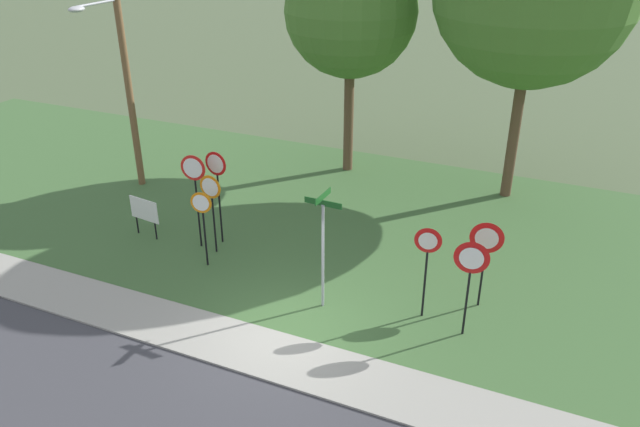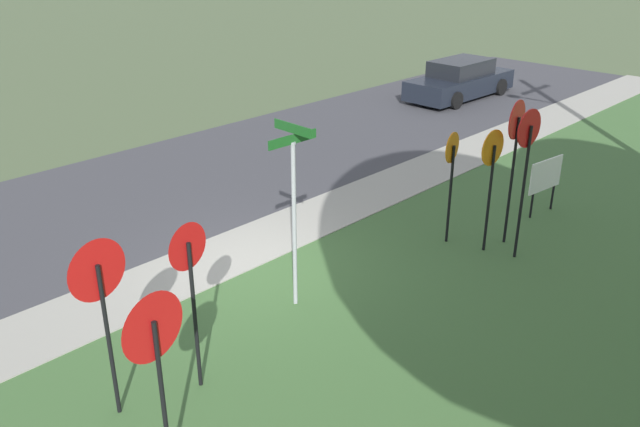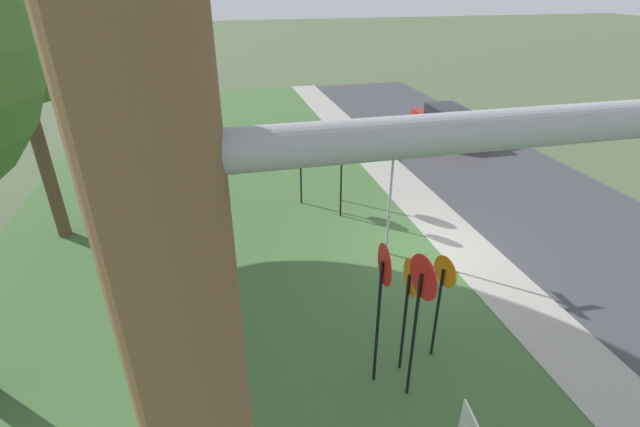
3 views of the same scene
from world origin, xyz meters
TOP-DOWN VIEW (x-y plane):
  - ground_plane at (0.00, 0.00)m, footprint 160.00×160.00m
  - sidewalk_strip at (0.00, -0.80)m, footprint 44.00×1.60m
  - grass_median at (0.00, 6.00)m, footprint 44.00×12.00m
  - stop_sign_near_left at (-3.39, 1.88)m, footprint 0.60×0.14m
  - stop_sign_near_right at (-3.57, 2.63)m, footprint 0.68×0.10m
  - stop_sign_far_left at (-4.17, 2.73)m, footprint 0.75×0.13m
  - stop_sign_far_center at (-3.73, 3.21)m, footprint 0.70×0.11m
  - yield_sign_near_left at (3.96, 3.00)m, footprint 0.82×0.13m
  - yield_sign_near_right at (2.77, 1.99)m, footprint 0.64×0.13m
  - yield_sign_far_left at (3.85, 1.67)m, footprint 0.80×0.12m
  - street_name_post at (0.36, 1.43)m, footprint 0.96×0.82m
  - utility_pole at (-8.73, 5.63)m, footprint 2.10×2.16m
  - notice_board at (-6.02, 2.61)m, footprint 1.09×0.17m
  - oak_tree_left at (-2.40, 10.11)m, footprint 4.60×4.60m

SIDE VIEW (x-z plane):
  - ground_plane at x=0.00m, z-range 0.00..0.00m
  - grass_median at x=0.00m, z-range 0.00..0.04m
  - sidewalk_strip at x=0.00m, z-range 0.00..0.06m
  - notice_board at x=-6.02m, z-range 0.25..1.50m
  - stop_sign_near_left at x=-3.39m, z-range 0.52..2.78m
  - stop_sign_near_right at x=-3.57m, z-range 0.58..3.00m
  - yield_sign_near_left at x=3.96m, z-range 0.62..2.97m
  - yield_sign_near_right at x=2.77m, z-range 0.62..3.07m
  - street_name_post at x=0.36m, z-range 0.33..3.44m
  - yield_sign_far_left at x=3.85m, z-range 0.66..3.15m
  - stop_sign_far_center at x=-3.73m, z-range 0.69..3.58m
  - stop_sign_far_left at x=-4.17m, z-range 0.71..3.59m
  - utility_pole at x=-8.73m, z-range 0.39..9.26m
  - oak_tree_left at x=-2.40m, z-range 1.80..9.95m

